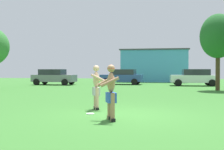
% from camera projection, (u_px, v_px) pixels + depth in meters
% --- Properties ---
extents(ground_plane, '(80.00, 80.00, 0.00)m').
position_uv_depth(ground_plane, '(126.00, 115.00, 8.71)').
color(ground_plane, '#38752D').
extents(player_with_cap, '(0.74, 0.68, 1.63)m').
position_uv_depth(player_with_cap, '(111.00, 90.00, 7.81)').
color(player_with_cap, black).
rests_on(player_with_cap, ground_plane).
extents(player_in_gray, '(0.70, 0.69, 1.64)m').
position_uv_depth(player_in_gray, '(96.00, 86.00, 10.01)').
color(player_in_gray, black).
rests_on(player_in_gray, ground_plane).
extents(frisbee, '(0.28, 0.28, 0.03)m').
position_uv_depth(frisbee, '(90.00, 114.00, 8.92)').
color(frisbee, white).
rests_on(frisbee, ground_plane).
extents(car_blue_near_post, '(4.45, 2.35, 1.58)m').
position_uv_depth(car_blue_near_post, '(122.00, 77.00, 28.05)').
color(car_blue_near_post, '#2D478C').
rests_on(car_blue_near_post, ground_plane).
extents(car_white_mid_lot, '(4.34, 2.10, 1.58)m').
position_uv_depth(car_white_mid_lot, '(194.00, 77.00, 25.52)').
color(car_white_mid_lot, white).
rests_on(car_white_mid_lot, ground_plane).
extents(car_gray_far_end, '(4.39, 2.22, 1.58)m').
position_uv_depth(car_gray_far_end, '(54.00, 77.00, 27.32)').
color(car_gray_far_end, slate).
rests_on(car_gray_far_end, ground_plane).
extents(outbuilding_behind_lot, '(8.59, 5.94, 4.16)m').
position_uv_depth(outbuilding_behind_lot, '(154.00, 66.00, 35.75)').
color(outbuilding_behind_lot, '#4C9ED1').
rests_on(outbuilding_behind_lot, ground_plane).
extents(tree_near_building, '(2.56, 2.56, 5.58)m').
position_uv_depth(tree_near_building, '(218.00, 36.00, 19.55)').
color(tree_near_building, '#4C3823').
rests_on(tree_near_building, ground_plane).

